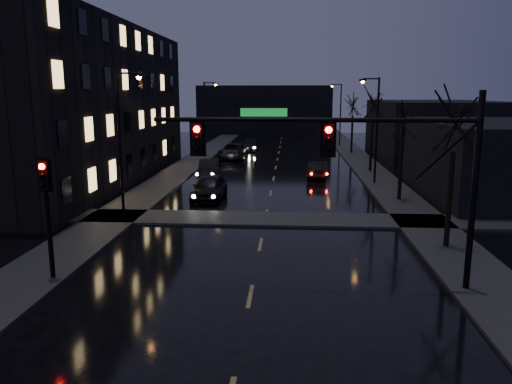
% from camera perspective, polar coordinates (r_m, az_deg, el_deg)
% --- Properties ---
extents(sidewalk_left, '(3.00, 140.00, 0.12)m').
position_cam_1_polar(sidewalk_left, '(44.77, -8.79, 2.38)').
color(sidewalk_left, '#2D2D2B').
rests_on(sidewalk_left, ground).
extents(sidewalk_right, '(3.00, 140.00, 0.12)m').
position_cam_1_polar(sidewalk_right, '(44.27, 13.23, 2.11)').
color(sidewalk_right, '#2D2D2B').
rests_on(sidewalk_right, ground).
extents(sidewalk_cross, '(40.00, 3.00, 0.12)m').
position_cam_1_polar(sidewalk_cross, '(27.54, 1.07, -3.10)').
color(sidewalk_cross, '#2D2D2B').
rests_on(sidewalk_cross, ground).
extents(apartment_block, '(12.00, 30.00, 12.00)m').
position_cam_1_polar(apartment_block, '(42.10, -21.40, 9.31)').
color(apartment_block, black).
rests_on(apartment_block, ground).
extents(commercial_right_near, '(10.00, 14.00, 5.00)m').
position_cam_1_polar(commercial_right_near, '(37.24, 26.33, 3.34)').
color(commercial_right_near, black).
rests_on(commercial_right_near, ground).
extents(commercial_right_far, '(12.00, 18.00, 6.00)m').
position_cam_1_polar(commercial_right_far, '(58.42, 19.63, 6.83)').
color(commercial_right_far, black).
rests_on(commercial_right_far, ground).
extents(far_block, '(22.00, 10.00, 8.00)m').
position_cam_1_polar(far_block, '(86.30, 1.07, 9.39)').
color(far_block, black).
rests_on(far_block, ground).
extents(signal_mast, '(11.11, 0.41, 7.00)m').
position_cam_1_polar(signal_mast, '(17.44, 12.30, 4.31)').
color(signal_mast, black).
rests_on(signal_mast, ground).
extents(signal_pole_left, '(0.35, 0.41, 4.53)m').
position_cam_1_polar(signal_pole_left, '(19.66, -22.80, -1.04)').
color(signal_pole_left, black).
rests_on(signal_pole_left, ground).
extents(tree_near, '(3.52, 3.52, 8.08)m').
position_cam_1_polar(tree_near, '(23.26, 21.94, 8.79)').
color(tree_near, black).
rests_on(tree_near, ground).
extents(tree_mid_a, '(3.30, 3.30, 7.58)m').
position_cam_1_polar(tree_mid_a, '(32.93, 16.56, 8.96)').
color(tree_mid_a, black).
rests_on(tree_mid_a, ground).
extents(tree_mid_b, '(3.74, 3.74, 8.59)m').
position_cam_1_polar(tree_mid_b, '(44.71, 13.28, 10.64)').
color(tree_mid_b, black).
rests_on(tree_mid_b, ground).
extents(tree_far, '(3.43, 3.43, 7.88)m').
position_cam_1_polar(tree_far, '(58.58, 11.05, 10.29)').
color(tree_far, black).
rests_on(tree_far, ground).
extents(streetlight_l_near, '(1.53, 0.28, 8.00)m').
position_cam_1_polar(streetlight_l_near, '(27.69, -14.92, 6.51)').
color(streetlight_l_near, black).
rests_on(streetlight_l_near, ground).
extents(streetlight_l_far, '(1.53, 0.28, 8.00)m').
position_cam_1_polar(streetlight_l_far, '(53.92, -5.65, 9.00)').
color(streetlight_l_far, black).
rests_on(streetlight_l_far, ground).
extents(streetlight_r_mid, '(1.53, 0.28, 8.00)m').
position_cam_1_polar(streetlight_r_mid, '(38.71, 13.36, 7.85)').
color(streetlight_r_mid, black).
rests_on(streetlight_r_mid, ground).
extents(streetlight_r_far, '(1.53, 0.28, 8.00)m').
position_cam_1_polar(streetlight_r_far, '(66.47, 9.46, 9.33)').
color(streetlight_r_far, black).
rests_on(streetlight_r_far, ground).
extents(oncoming_car_a, '(2.06, 4.86, 1.64)m').
position_cam_1_polar(oncoming_car_a, '(32.79, -5.36, 0.56)').
color(oncoming_car_a, black).
rests_on(oncoming_car_a, ground).
extents(oncoming_car_b, '(2.22, 4.87, 1.55)m').
position_cam_1_polar(oncoming_car_b, '(41.10, -5.37, 2.68)').
color(oncoming_car_b, black).
rests_on(oncoming_car_b, ground).
extents(oncoming_car_c, '(2.95, 5.92, 1.61)m').
position_cam_1_polar(oncoming_car_c, '(52.99, -2.62, 4.69)').
color(oncoming_car_c, black).
rests_on(oncoming_car_c, ground).
extents(oncoming_car_d, '(1.94, 4.50, 1.29)m').
position_cam_1_polar(oncoming_car_d, '(60.05, -0.61, 5.33)').
color(oncoming_car_d, black).
rests_on(oncoming_car_d, ground).
extents(lead_car, '(1.90, 4.28, 1.37)m').
position_cam_1_polar(lead_car, '(41.21, 7.06, 2.54)').
color(lead_car, black).
rests_on(lead_car, ground).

